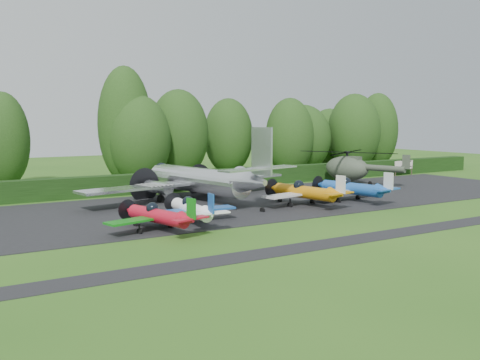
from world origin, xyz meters
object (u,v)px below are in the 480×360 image
light_plane_white (191,209)px  light_plane_orange (304,192)px  light_plane_blue (351,188)px  sign_board (404,166)px  transport_plane (199,180)px  light_plane_red (158,216)px  helicopter (347,166)px

light_plane_white → light_plane_orange: bearing=7.5°
light_plane_orange → light_plane_blue: bearing=8.5°
light_plane_white → sign_board: light_plane_white is taller
transport_plane → light_plane_blue: 13.95m
transport_plane → light_plane_blue: (11.75, -7.50, -0.73)m
light_plane_red → helicopter: bearing=40.8°
light_plane_white → light_plane_orange: size_ratio=0.89×
helicopter → transport_plane: bearing=-154.7°
light_plane_blue → transport_plane: bearing=158.0°
transport_plane → light_plane_blue: size_ratio=2.69×
light_plane_white → sign_board: (38.66, 15.32, 0.24)m
light_plane_orange → sign_board: light_plane_orange is taller
transport_plane → light_plane_white: bearing=-108.0°
light_plane_blue → helicopter: bearing=59.9°
light_plane_red → light_plane_orange: 15.40m
light_plane_red → transport_plane: bearing=67.0°
helicopter → sign_board: bearing=26.8°
transport_plane → light_plane_white: transport_plane is taller
light_plane_white → light_plane_blue: (17.16, 2.04, 0.13)m
light_plane_red → light_plane_white: bearing=37.0°
helicopter → sign_board: (12.05, 2.30, -0.65)m
light_plane_white → helicopter: helicopter is taller
transport_plane → light_plane_blue: bearing=-20.9°
light_plane_white → sign_board: 41.59m
light_plane_white → helicopter: (26.60, 13.02, 0.89)m
helicopter → light_plane_red: bearing=-138.4°
light_plane_blue → sign_board: size_ratio=2.30×
light_plane_orange → helicopter: 18.19m
sign_board → transport_plane: bearing=-165.9°
light_plane_red → sign_board: light_plane_red is taller
light_plane_orange → helicopter: (14.65, 10.75, 0.75)m
light_plane_orange → transport_plane: bearing=143.1°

